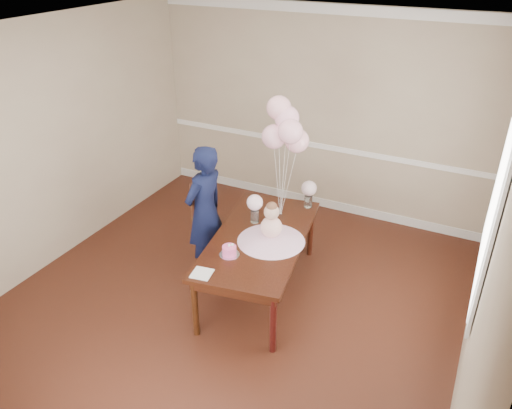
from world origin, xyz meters
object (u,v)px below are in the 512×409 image
dining_chair_seat (220,230)px  woman (205,212)px  birthday_cake (229,250)px  dining_table_top (260,238)px

dining_chair_seat → woman: woman is taller
birthday_cake → dining_chair_seat: 0.83m
dining_table_top → dining_chair_seat: 0.65m
dining_table_top → birthday_cake: birthday_cake is taller
woman → dining_table_top: bearing=94.6°
dining_chair_seat → woman: bearing=-116.6°
dining_chair_seat → woman: 0.33m
birthday_cake → dining_chair_seat: (-0.48, 0.63, -0.25)m
dining_table_top → woman: woman is taller
birthday_cake → woman: woman is taller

